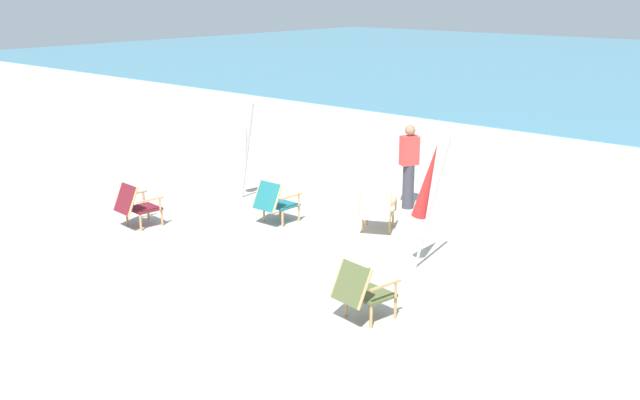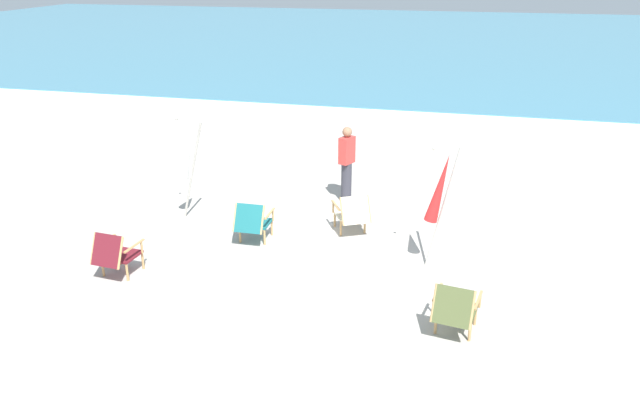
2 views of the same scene
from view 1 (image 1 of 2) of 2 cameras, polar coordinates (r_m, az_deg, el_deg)
The scene contains 9 objects.
ground_plane at distance 12.19m, azimuth -2.34°, elevation -3.88°, with size 80.00×80.00×0.00m, color #B2AAA0.
surf_band at distance 21.53m, azimuth 18.86°, elevation 4.16°, with size 80.00×1.10×0.06m, color white.
beach_chair_mid_center at distance 13.60m, azimuth -13.87°, elevation -0.31°, with size 0.64×0.76×0.80m.
beach_chair_far_center at distance 9.60m, azimuth 3.22°, elevation -6.83°, with size 0.68×0.80×0.80m.
beach_chair_front_right at distance 12.98m, azimuth 4.36°, elevation -0.69°, with size 0.85×0.92×0.79m.
beach_chair_back_right at distance 13.43m, azimuth -3.46°, elevation -0.09°, with size 0.60×0.74×0.79m.
umbrella_furled_white at distance 14.82m, azimuth -5.76°, elevation 5.03°, with size 0.70×0.36×2.05m.
umbrella_furled_red at distance 11.12m, azimuth 8.24°, elevation 1.35°, with size 0.56×0.37×2.09m.
person_near_chairs at distance 14.36m, azimuth 6.79°, elevation 2.60°, with size 0.32×0.39×1.63m.
Camera 1 is at (7.91, -8.29, 4.16)m, focal length 42.00 mm.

